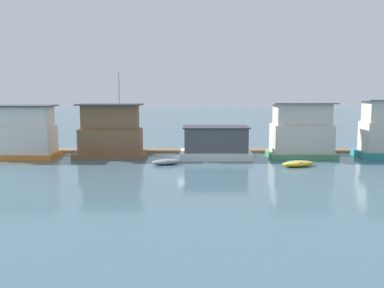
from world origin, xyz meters
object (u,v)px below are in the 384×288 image
(houseboat_brown, at_px, (112,134))
(dinghy_grey, at_px, (168,162))
(houseboat_white, at_px, (217,143))
(dinghy_yellow, at_px, (299,164))
(houseboat_orange, at_px, (23,133))
(houseboat_green, at_px, (303,132))

(houseboat_brown, distance_m, dinghy_grey, 7.29)
(dinghy_grey, bearing_deg, houseboat_white, 37.61)
(houseboat_white, bearing_deg, houseboat_brown, 175.67)
(houseboat_white, relative_size, dinghy_grey, 2.31)
(houseboat_white, bearing_deg, dinghy_yellow, -33.62)
(houseboat_brown, relative_size, houseboat_white, 1.22)
(houseboat_orange, height_order, houseboat_green, houseboat_green)
(houseboat_brown, height_order, dinghy_yellow, houseboat_brown)
(dinghy_grey, xyz_separation_m, dinghy_yellow, (11.22, -1.05, 0.02))
(houseboat_brown, height_order, houseboat_white, houseboat_brown)
(dinghy_yellow, bearing_deg, houseboat_brown, 162.67)
(houseboat_brown, xyz_separation_m, houseboat_white, (10.08, -0.76, -0.82))
(dinghy_grey, bearing_deg, houseboat_brown, 143.15)
(houseboat_green, bearing_deg, houseboat_white, -174.36)
(houseboat_orange, distance_m, houseboat_green, 26.83)
(houseboat_green, bearing_deg, dinghy_yellow, -106.35)
(houseboat_orange, relative_size, houseboat_white, 0.99)
(houseboat_orange, relative_size, houseboat_green, 1.05)
(houseboat_green, xyz_separation_m, dinghy_grey, (-12.78, -4.26, -2.20))
(houseboat_brown, bearing_deg, houseboat_green, 0.18)
(houseboat_green, bearing_deg, houseboat_orange, -179.08)
(houseboat_brown, distance_m, houseboat_green, 18.39)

